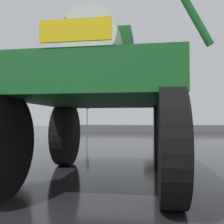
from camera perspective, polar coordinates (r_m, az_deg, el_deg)
name	(u,v)px	position (r m, az deg, el deg)	size (l,w,h in m)	color
ground_plane	(140,141)	(17.99, 6.35, -6.49)	(120.00, 120.00, 0.00)	black
oversize_sprayer	(101,96)	(6.16, -2.45, 3.68)	(4.37, 5.66, 4.61)	black
sedan_ahead	(175,130)	(20.82, 13.86, -3.89)	(2.17, 4.24, 1.52)	#B7B7BF
traffic_signal_far_left	(87,109)	(27.58, -5.49, 0.58)	(0.24, 0.55, 3.67)	slate
bare_tree_left	(17,78)	(20.11, -20.43, 7.01)	(2.45, 2.45, 5.67)	#473828
bare_tree_far_center	(155,92)	(36.12, 9.44, 4.38)	(3.22, 3.22, 6.90)	#473828
roadside_barrier	(147,128)	(35.69, 7.80, -3.61)	(28.34, 0.24, 0.90)	#59595B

